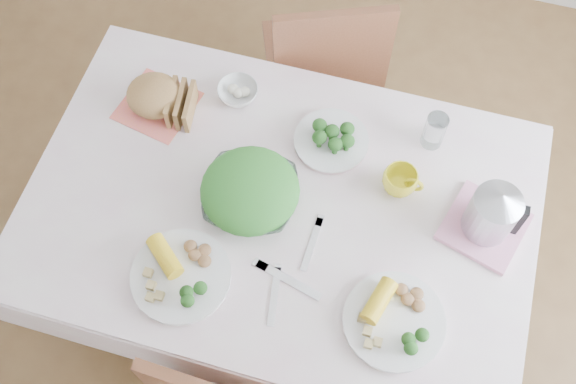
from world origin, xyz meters
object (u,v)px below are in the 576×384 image
(salad_bowl, at_px, (251,195))
(chair_far, at_px, (321,60))
(dinner_plate_left, at_px, (181,277))
(dinner_plate_right, at_px, (394,321))
(dining_table, at_px, (281,254))
(yellow_mug, at_px, (400,181))
(electric_kettle, at_px, (494,210))

(salad_bowl, bearing_deg, chair_far, 88.42)
(dinner_plate_left, bearing_deg, chair_far, 82.78)
(dinner_plate_left, bearing_deg, dinner_plate_right, 3.61)
(dining_table, distance_m, chair_far, 0.79)
(dining_table, xyz_separation_m, salad_bowl, (-0.09, -0.01, 0.42))
(chair_far, height_order, salad_bowl, chair_far)
(chair_far, bearing_deg, dining_table, 72.27)
(dining_table, xyz_separation_m, dinner_plate_right, (0.40, -0.26, 0.40))
(dinner_plate_right, bearing_deg, dinner_plate_left, -176.39)
(yellow_mug, xyz_separation_m, electric_kettle, (0.27, -0.06, 0.08))
(dining_table, relative_size, salad_bowl, 5.15)
(dinner_plate_left, distance_m, yellow_mug, 0.69)
(dinner_plate_left, xyz_separation_m, electric_kettle, (0.79, 0.39, 0.11))
(yellow_mug, bearing_deg, salad_bowl, -158.54)
(dining_table, xyz_separation_m, yellow_mug, (0.32, 0.15, 0.43))
(dining_table, xyz_separation_m, electric_kettle, (0.59, 0.09, 0.51))
(yellow_mug, relative_size, electric_kettle, 0.54)
(chair_far, distance_m, dinner_plate_right, 1.18)
(dining_table, height_order, electric_kettle, electric_kettle)
(dining_table, distance_m, electric_kettle, 0.78)
(dinner_plate_left, relative_size, electric_kettle, 1.47)
(dining_table, bearing_deg, yellow_mug, 25.27)
(chair_far, distance_m, yellow_mug, 0.82)
(dining_table, distance_m, salad_bowl, 0.43)
(salad_bowl, bearing_deg, dining_table, 5.48)
(dinner_plate_left, bearing_deg, electric_kettle, 26.01)
(salad_bowl, height_order, yellow_mug, yellow_mug)
(electric_kettle, bearing_deg, dinner_plate_left, -141.48)
(chair_far, height_order, dinner_plate_right, chair_far)
(chair_far, relative_size, electric_kettle, 4.86)
(dinner_plate_right, relative_size, yellow_mug, 2.67)
(dinner_plate_left, height_order, yellow_mug, yellow_mug)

